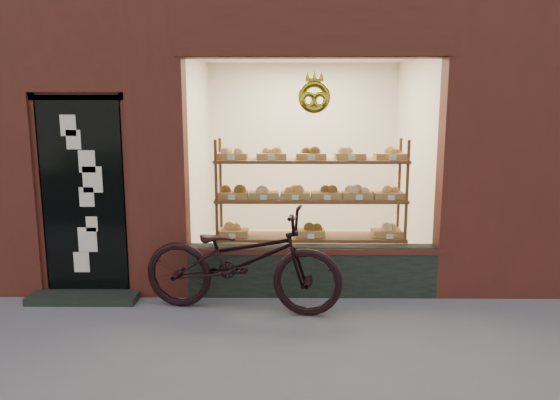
{
  "coord_description": "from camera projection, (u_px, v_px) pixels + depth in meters",
  "views": [
    {
      "loc": [
        0.15,
        -3.17,
        1.97
      ],
      "look_at": [
        0.1,
        2.0,
        1.09
      ],
      "focal_mm": 32.0,
      "sensor_mm": 36.0,
      "label": 1
    }
  ],
  "objects": [
    {
      "name": "display_shelf",
      "position": [
        310.0,
        208.0,
        5.82
      ],
      "size": [
        2.2,
        0.45,
        1.7
      ],
      "color": "#583214",
      "rests_on": "ground"
    },
    {
      "name": "bicycle",
      "position": [
        242.0,
        260.0,
        5.01
      ],
      "size": [
        2.11,
        1.04,
        1.06
      ],
      "primitive_type": "imported",
      "rotation": [
        0.0,
        0.0,
        1.4
      ],
      "color": "black",
      "rests_on": "ground"
    }
  ]
}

